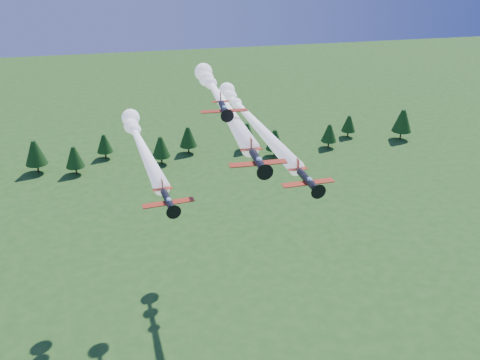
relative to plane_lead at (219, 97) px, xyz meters
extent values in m
cylinder|color=black|center=(-0.44, -29.31, 0.00)|extent=(1.11, 5.54, 1.02)
cone|color=black|center=(-0.49, -32.53, 0.00)|extent=(1.04, 0.94, 1.02)
cone|color=black|center=(-0.50, -33.14, 0.00)|extent=(0.46, 0.47, 0.45)
cylinder|color=black|center=(-0.50, -33.32, 0.00)|extent=(2.15, 0.07, 2.15)
cube|color=red|center=(-0.45, -29.72, -0.33)|extent=(7.59, 1.49, 0.12)
cube|color=red|center=(-0.39, -25.68, 0.05)|extent=(2.98, 0.91, 0.07)
cube|color=red|center=(-0.38, -25.58, 0.87)|extent=(0.11, 0.97, 1.48)
ellipsoid|color=#98CAEC|center=(-0.45, -30.23, 0.41)|extent=(0.75, 1.24, 0.64)
sphere|color=white|center=(0.13, 8.47, 0.00)|extent=(2.30, 2.30, 2.30)
sphere|color=white|center=(0.20, 13.24, 0.00)|extent=(3.00, 3.00, 3.00)
sphere|color=white|center=(0.27, 18.00, 0.00)|extent=(3.70, 3.70, 3.70)
cylinder|color=black|center=(-11.77, -21.34, -8.53)|extent=(1.63, 5.61, 1.03)
cone|color=black|center=(-11.41, -24.55, -8.53)|extent=(1.12, 1.03, 1.03)
cone|color=black|center=(-11.34, -25.16, -8.53)|extent=(0.50, 0.51, 0.45)
cylinder|color=black|center=(-11.32, -25.34, -8.53)|extent=(2.14, 0.28, 2.15)
cube|color=red|center=(-11.72, -21.75, -8.86)|extent=(7.69, 2.22, 0.12)
cube|color=red|center=(-12.17, -17.73, -8.48)|extent=(3.05, 1.20, 0.07)
cube|color=red|center=(-12.18, -17.63, -7.66)|extent=(0.20, 0.98, 1.49)
ellipsoid|color=#98CAEC|center=(-11.66, -22.26, -8.12)|extent=(0.87, 1.30, 0.64)
sphere|color=white|center=(-15.18, 9.28, -8.53)|extent=(2.30, 2.30, 2.30)
sphere|color=white|center=(-15.60, 13.04, -8.53)|extent=(3.00, 3.00, 3.00)
sphere|color=white|center=(-16.02, 16.80, -8.53)|extent=(3.70, 3.70, 3.70)
cylinder|color=black|center=(9.24, -22.13, -7.10)|extent=(1.40, 5.98, 1.10)
cone|color=black|center=(9.42, -25.58, -7.10)|extent=(1.15, 1.04, 1.10)
cone|color=black|center=(9.45, -26.24, -7.10)|extent=(0.51, 0.52, 0.48)
cylinder|color=black|center=(9.46, -26.43, -7.10)|extent=(2.31, 0.16, 2.31)
cube|color=red|center=(9.27, -22.57, -7.45)|extent=(8.19, 1.89, 0.13)
cube|color=red|center=(9.05, -18.23, -7.05)|extent=(3.23, 1.09, 0.08)
cube|color=red|center=(9.04, -18.12, -6.17)|extent=(0.15, 1.05, 1.59)
ellipsoid|color=#98CAEC|center=(9.29, -23.11, -6.66)|extent=(0.86, 1.36, 0.69)
sphere|color=white|center=(7.20, 18.23, -7.10)|extent=(2.30, 2.30, 2.30)
sphere|color=white|center=(6.94, 23.32, -7.10)|extent=(3.00, 3.00, 3.00)
sphere|color=white|center=(6.69, 28.41, -7.10)|extent=(3.70, 3.70, 3.70)
cylinder|color=black|center=(-1.88, -14.07, 2.37)|extent=(1.24, 5.22, 0.96)
cone|color=black|center=(-2.05, -17.08, 2.37)|extent=(1.01, 0.91, 0.96)
cone|color=black|center=(-2.08, -17.66, 2.37)|extent=(0.45, 0.45, 0.42)
cylinder|color=black|center=(-2.09, -17.82, 2.37)|extent=(2.01, 0.15, 2.01)
cube|color=red|center=(-1.91, -14.45, 2.07)|extent=(7.16, 1.68, 0.12)
cube|color=red|center=(-1.70, -10.67, 2.42)|extent=(2.82, 0.97, 0.07)
cube|color=red|center=(-1.69, -10.57, 3.19)|extent=(0.14, 0.91, 1.39)
ellipsoid|color=#98CAEC|center=(-1.93, -14.93, 2.76)|extent=(0.75, 1.19, 0.60)
cylinder|color=#382314|center=(-5.72, 83.07, -46.15)|extent=(0.60, 0.60, 2.79)
cone|color=#113911|center=(-5.72, 83.07, -41.16)|extent=(6.39, 6.39, 7.18)
cylinder|color=#382314|center=(-47.18, 84.74, -45.95)|extent=(0.60, 0.60, 3.19)
cone|color=#113911|center=(-47.18, 84.74, -40.25)|extent=(7.30, 7.30, 8.21)
cylinder|color=#382314|center=(87.84, 87.13, -45.88)|extent=(0.60, 0.60, 3.33)
cone|color=#113911|center=(87.84, 87.13, -39.94)|extent=(7.61, 7.61, 8.56)
cylinder|color=#382314|center=(-24.92, 92.56, -46.30)|extent=(0.60, 0.60, 2.50)
cone|color=#113911|center=(-24.92, 92.56, -41.84)|extent=(5.71, 5.71, 6.42)
cylinder|color=#382314|center=(4.83, 90.89, -46.15)|extent=(0.60, 0.60, 2.79)
cone|color=#113911|center=(4.83, 90.89, -41.17)|extent=(6.38, 6.38, 7.18)
cylinder|color=#382314|center=(34.77, 81.12, -46.15)|extent=(0.60, 0.60, 2.80)
cone|color=#113911|center=(34.77, 81.12, -41.15)|extent=(6.39, 6.39, 7.19)
cylinder|color=#382314|center=(-34.50, 80.62, -46.18)|extent=(0.60, 0.60, 2.73)
cone|color=#113911|center=(-34.50, 80.62, -41.30)|extent=(6.25, 6.25, 7.03)
cylinder|color=#382314|center=(68.68, 93.96, -46.33)|extent=(0.60, 0.60, 2.43)
cone|color=#113911|center=(68.68, 93.96, -41.99)|extent=(5.56, 5.56, 6.26)
cylinder|color=#382314|center=(57.01, 84.94, -46.28)|extent=(0.60, 0.60, 2.54)
cone|color=#113911|center=(57.01, 84.94, -41.74)|extent=(5.80, 5.80, 6.53)
cylinder|color=#382314|center=(26.37, 89.09, -46.09)|extent=(0.60, 0.60, 2.91)
cone|color=#113911|center=(26.37, 89.09, -40.89)|extent=(6.66, 6.66, 7.49)
camera|label=1|loc=(-16.59, -91.05, 27.07)|focal=40.00mm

